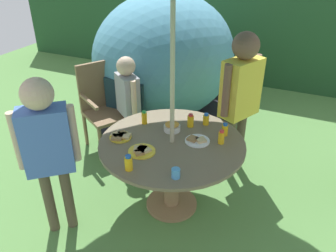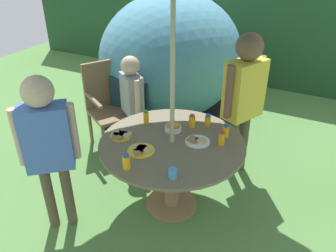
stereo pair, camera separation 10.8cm
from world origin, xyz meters
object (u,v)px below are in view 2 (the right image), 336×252
Objects in this scene: child_in_yellow_shirt at (244,89)px; child_in_grey_shirt at (132,94)px; cup_near at (173,173)px; juice_bottle_center_front at (146,117)px; juice_bottle_far_right at (126,162)px; juice_bottle_mid_right at (222,139)px; wooden_chair at (110,101)px; juice_bottle_far_left at (226,131)px; plate_mid_left at (141,150)px; child_in_blue_shirt at (47,138)px; snack_bowl at (173,127)px; dome_tent at (171,56)px; juice_bottle_near_right at (192,121)px; garden_table at (172,158)px; juice_bottle_front_edge at (208,120)px; plate_center_back at (197,141)px; plate_near_left at (121,135)px.

child_in_grey_shirt is (-1.12, -0.18, -0.20)m from child_in_yellow_shirt.
juice_bottle_center_front is at bearing 132.97° from cup_near.
juice_bottle_far_right is 1.02× the size of juice_bottle_mid_right.
juice_bottle_far_left is at bearing -73.86° from wooden_chair.
child_in_grey_shirt is 1.02m from plate_mid_left.
child_in_blue_shirt is 1.41m from juice_bottle_far_left.
snack_bowl is at bearing -165.70° from juice_bottle_far_left.
dome_tent is 17.56× the size of juice_bottle_near_right.
dome_tent is at bearing 116.56° from garden_table.
plate_mid_left is at bearing -101.41° from snack_bowl.
juice_bottle_front_edge is at bearing 8.40° from child_in_blue_shirt.
child_in_blue_shirt is at bearing -129.98° from snack_bowl.
wooden_chair reaches higher than juice_bottle_front_edge.
snack_bowl is at bearing -3.13° from juice_bottle_center_front.
juice_bottle_far_right is at bearing -102.87° from juice_bottle_near_right.
child_in_blue_shirt is 6.26× the size of plate_mid_left.
dome_tent is at bearing 109.81° from plate_mid_left.
garden_table is at bearing -142.69° from juice_bottle_far_left.
child_in_blue_shirt is at bearing -132.23° from wooden_chair.
child_in_grey_shirt is 9.06× the size of juice_bottle_center_front.
child_in_grey_shirt is at bearing 164.46° from juice_bottle_far_left.
juice_bottle_front_edge reaches higher than plate_mid_left.
child_in_yellow_shirt reaches higher than child_in_blue_shirt.
dome_tent is 29.12× the size of cup_near.
cup_near is (1.07, -2.14, -0.07)m from dome_tent.
plate_mid_left is (0.60, -0.82, -0.02)m from child_in_grey_shirt.
plate_mid_left is 1.72× the size of juice_bottle_center_front.
plate_mid_left is 1.76× the size of juice_bottle_far_right.
dome_tent is 1.94m from plate_center_back.
cup_near is at bearing -64.16° from snack_bowl.
child_in_blue_shirt is 0.62m from juice_bottle_far_right.
child_in_blue_shirt reaches higher than juice_bottle_near_right.
juice_bottle_front_edge is (0.57, 0.51, 0.03)m from plate_near_left.
wooden_chair is 0.86× the size of child_in_grey_shirt.
plate_center_back is (0.94, -0.50, -0.03)m from child_in_grey_shirt.
child_in_blue_shirt is (0.38, -1.29, 0.32)m from wooden_chair.
juice_bottle_front_edge is (-0.21, 0.25, -0.01)m from juice_bottle_mid_right.
juice_bottle_far_right is at bearing -129.25° from juice_bottle_mid_right.
juice_bottle_center_front is at bearing 169.83° from plate_center_back.
dome_tent reaches higher than child_in_grey_shirt.
child_in_yellow_shirt is at bearing 55.81° from juice_bottle_near_right.
plate_mid_left is 1.98× the size of juice_bottle_front_edge.
wooden_chair is 1.54m from juice_bottle_far_left.
juice_bottle_near_right is at bearing 69.68° from plate_mid_left.
garden_table is 10.72× the size of juice_bottle_far_left.
child_in_grey_shirt is 5.53× the size of plate_center_back.
juice_bottle_center_front is (-0.53, 0.10, 0.05)m from plate_center_back.
child_in_blue_shirt is 11.02× the size of juice_bottle_far_right.
garden_table is at bearing 116.71° from cup_near.
juice_bottle_near_right is 0.97× the size of juice_bottle_center_front.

